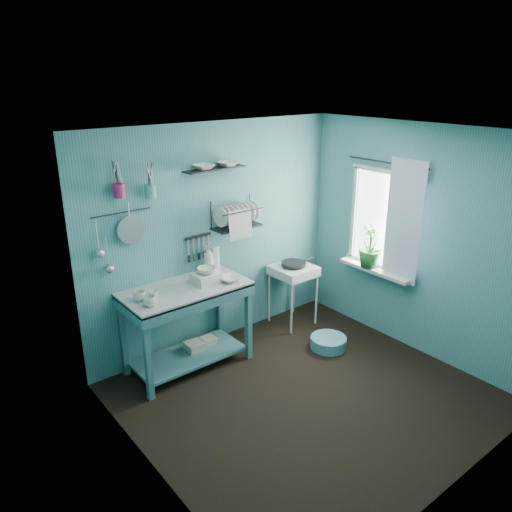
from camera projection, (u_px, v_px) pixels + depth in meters
floor at (306, 396)px, 4.86m from camera, size 3.20×3.20×0.00m
ceiling at (317, 134)px, 3.99m from camera, size 3.20×3.20×0.00m
wall_back at (216, 237)px, 5.53m from camera, size 3.20×0.00×3.20m
wall_front at (469, 346)px, 3.33m from camera, size 3.20×0.00×3.20m
wall_left at (148, 333)px, 3.49m from camera, size 0.00×3.00×3.00m
wall_right at (418, 242)px, 5.36m from camera, size 0.00×3.00×3.00m
work_counter at (188, 328)px, 5.21m from camera, size 1.29×0.65×0.92m
mug_left at (149, 301)px, 4.64m from camera, size 0.12×0.12×0.10m
mug_mid at (154, 295)px, 4.77m from camera, size 0.14×0.14×0.09m
mug_right at (140, 296)px, 4.74m from camera, size 0.17×0.17×0.10m
wash_tub at (207, 278)px, 5.17m from camera, size 0.28×0.22×0.10m
tub_bowl at (207, 270)px, 5.14m from camera, size 0.20×0.19×0.06m
soap_bottle at (209, 259)px, 5.39m from camera, size 0.11×0.12×0.30m
water_bottle at (215, 258)px, 5.47m from camera, size 0.09×0.09×0.28m
counter_bowl at (230, 279)px, 5.20m from camera, size 0.22×0.22×0.05m
hotplate_stand at (293, 295)px, 6.17m from camera, size 0.53×0.53×0.76m
frying_pan at (294, 264)px, 6.03m from camera, size 0.30×0.30×0.03m
knife_strip at (198, 236)px, 5.34m from camera, size 0.32×0.02×0.03m
dish_rack at (237, 214)px, 5.46m from camera, size 0.56×0.26×0.32m
upper_shelf at (214, 169)px, 5.15m from camera, size 0.71×0.22×0.01m
shelf_bowl_left at (204, 166)px, 5.06m from camera, size 0.22×0.22×0.05m
shelf_bowl_right at (228, 169)px, 5.26m from camera, size 0.23×0.23×0.05m
utensil_cup_magenta at (119, 191)px, 4.58m from camera, size 0.11×0.11×0.13m
utensil_cup_teal at (150, 191)px, 4.78m from camera, size 0.11×0.11×0.13m
colander at (131, 230)px, 4.80m from camera, size 0.28×0.03×0.28m
ladle_outer at (97, 235)px, 4.61m from camera, size 0.01×0.01×0.30m
ladle_inner at (107, 251)px, 4.71m from camera, size 0.01×0.01×0.30m
hook_rail at (121, 213)px, 4.71m from camera, size 0.60×0.01×0.01m
window_glass at (384, 220)px, 5.63m from camera, size 0.00×1.10×1.10m
windowsill at (375, 270)px, 5.79m from camera, size 0.16×0.95×0.04m
curtain at (403, 222)px, 5.36m from camera, size 0.00×1.35×1.35m
curtain_rod at (387, 163)px, 5.38m from camera, size 0.02×1.05×0.02m
potted_plant at (371, 246)px, 5.75m from camera, size 0.36×0.36×0.50m
storage_tin_large at (195, 351)px, 5.43m from camera, size 0.18×0.18×0.22m
storage_tin_small at (208, 345)px, 5.57m from camera, size 0.15×0.15×0.20m
floor_basin at (328, 342)px, 5.70m from camera, size 0.41×0.41×0.13m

